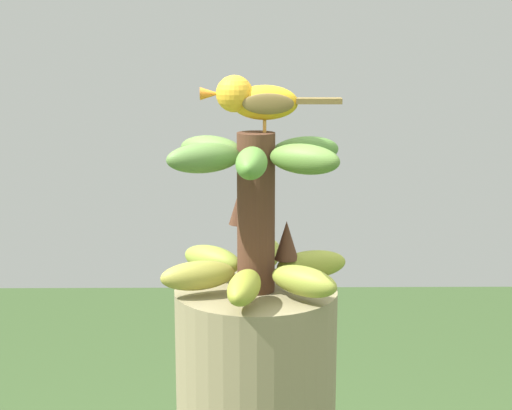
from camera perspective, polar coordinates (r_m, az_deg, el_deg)
The scene contains 2 objects.
banana_bunch at distance 1.27m, azimuth 0.02°, elevation -0.55°, with size 0.29×0.29×0.23m.
perched_bird at distance 1.25m, azimuth -0.12°, elevation 6.94°, with size 0.20×0.05×0.08m.
Camera 1 is at (0.01, 1.24, 1.62)m, focal length 61.22 mm.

